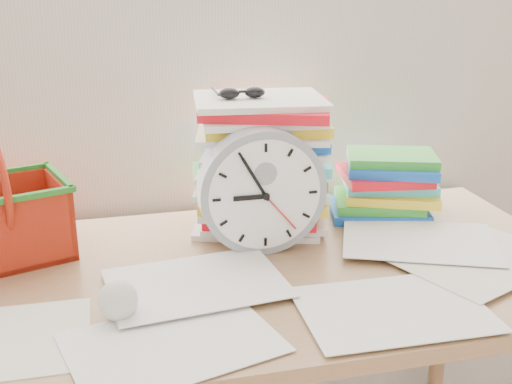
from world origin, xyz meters
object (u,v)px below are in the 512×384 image
object	(u,v)px
paper_stack	(261,164)
clock	(262,191)
desk	(242,302)
book_stack	(385,184)

from	to	relation	value
paper_stack	clock	distance (m)	0.14
desk	paper_stack	world-z (taller)	paper_stack
paper_stack	book_stack	xyz separation A→B (m)	(0.31, 0.01, -0.08)
clock	book_stack	size ratio (longest dim) A/B	1.05
book_stack	clock	bearing A→B (deg)	-157.98
desk	clock	world-z (taller)	clock
clock	book_stack	world-z (taller)	clock
desk	clock	distance (m)	0.23
clock	paper_stack	bearing A→B (deg)	76.46
paper_stack	desk	bearing A→B (deg)	-113.83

